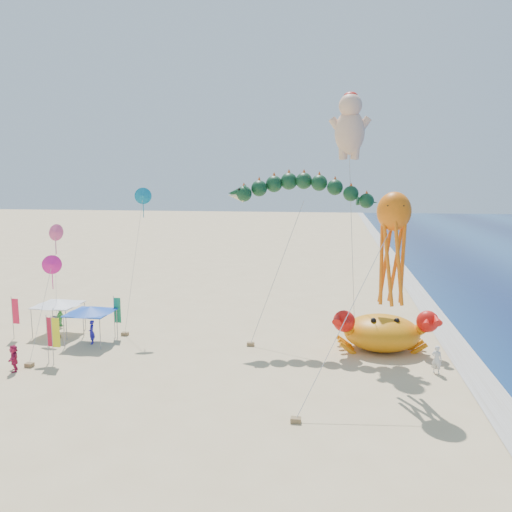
{
  "coord_description": "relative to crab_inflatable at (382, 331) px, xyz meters",
  "views": [
    {
      "loc": [
        3.44,
        -31.53,
        11.57
      ],
      "look_at": [
        -2.0,
        2.0,
        6.5
      ],
      "focal_mm": 35.0,
      "sensor_mm": 36.0,
      "label": 1
    }
  ],
  "objects": [
    {
      "name": "ground",
      "position": [
        -6.68,
        -2.62,
        -1.36
      ],
      "size": [
        320.0,
        320.0,
        0.0
      ],
      "primitive_type": "plane",
      "color": "#D1B784",
      "rests_on": "ground"
    },
    {
      "name": "foam_strip",
      "position": [
        5.32,
        -2.62,
        -1.35
      ],
      "size": [
        320.0,
        320.0,
        0.0
      ],
      "primitive_type": "plane",
      "color": "silver",
      "rests_on": "ground"
    },
    {
      "name": "crab_inflatable",
      "position": [
        0.0,
        0.0,
        0.0
      ],
      "size": [
        7.03,
        4.99,
        3.08
      ],
      "color": "orange",
      "rests_on": "ground"
    },
    {
      "name": "dragon_kite",
      "position": [
        -5.82,
        2.68,
        9.32
      ],
      "size": [
        10.81,
        4.91,
        11.86
      ],
      "color": "#0D321B",
      "rests_on": "ground"
    },
    {
      "name": "cherub_kite",
      "position": [
        -2.46,
        3.71,
        14.34
      ],
      "size": [
        2.18,
        1.93,
        17.98
      ],
      "color": "#F3BA94",
      "rests_on": "ground"
    },
    {
      "name": "octopus_kite",
      "position": [
        -0.11,
        -5.42,
        6.97
      ],
      "size": [
        6.09,
        7.04,
        11.02
      ],
      "color": "orange",
      "rests_on": "ground"
    },
    {
      "name": "canopy_blue",
      "position": [
        -20.61,
        -1.61,
        1.08
      ],
      "size": [
        3.24,
        3.24,
        2.71
      ],
      "color": "gray",
      "rests_on": "ground"
    },
    {
      "name": "canopy_white",
      "position": [
        -24.14,
        0.1,
        1.08
      ],
      "size": [
        3.32,
        3.32,
        2.71
      ],
      "color": "gray",
      "rests_on": "ground"
    },
    {
      "name": "feather_flags",
      "position": [
        -21.9,
        -3.47,
        0.66
      ],
      "size": [
        7.88,
        5.93,
        3.2
      ],
      "color": "gray",
      "rests_on": "ground"
    },
    {
      "name": "beachgoers",
      "position": [
        -20.49,
        -2.73,
        -0.5
      ],
      "size": [
        28.76,
        10.8,
        1.84
      ],
      "color": "#287830",
      "rests_on": "ground"
    },
    {
      "name": "small_kites",
      "position": [
        -21.55,
        -0.27,
        5.9
      ],
      "size": [
        7.84,
        9.68,
        11.17
      ],
      "color": "#E14B82",
      "rests_on": "ground"
    }
  ]
}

